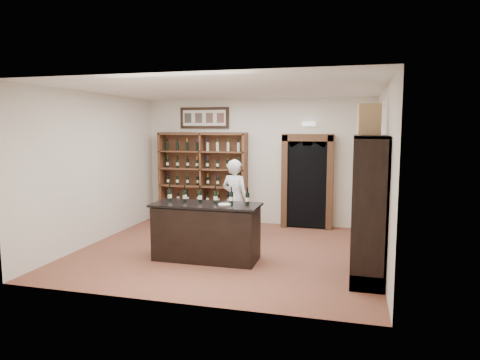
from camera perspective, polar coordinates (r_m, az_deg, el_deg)
name	(u,v)px	position (r m, az deg, el deg)	size (l,w,h in m)	color
floor	(227,251)	(8.19, -1.74, -9.41)	(5.50, 5.50, 0.00)	brown
ceiling	(226,89)	(7.89, -1.82, 11.99)	(5.50, 5.50, 0.00)	white
wall_back	(256,162)	(10.31, 2.18, 2.46)	(5.50, 0.04, 3.00)	silver
wall_left	(96,168)	(9.07, -18.68, 1.48)	(0.04, 5.00, 3.00)	silver
wall_right	(383,176)	(7.59, 18.54, 0.48)	(0.04, 5.00, 3.00)	silver
wine_shelf	(203,177)	(10.55, -4.93, 0.36)	(2.20, 0.38, 2.20)	brown
framed_picture	(204,118)	(10.61, -4.76, 8.25)	(1.25, 0.04, 0.52)	black
arched_doorway	(307,179)	(9.98, 8.98, 0.14)	(1.17, 0.35, 2.17)	black
emergency_light	(309,124)	(10.00, 9.17, 7.40)	(0.30, 0.10, 0.10)	white
tasting_counter	(206,232)	(7.57, -4.52, -6.93)	(1.88, 0.78, 1.00)	black
counter_bottle_0	(170,195)	(7.79, -9.34, -2.00)	(0.07, 0.07, 0.30)	black
counter_bottle_1	(185,196)	(7.68, -7.38, -2.09)	(0.07, 0.07, 0.30)	black
counter_bottle_2	(200,196)	(7.58, -5.36, -2.19)	(0.07, 0.07, 0.30)	black
counter_bottle_3	(215,197)	(7.49, -3.29, -2.28)	(0.07, 0.07, 0.30)	black
counter_bottle_4	(231,198)	(7.40, -1.17, -2.38)	(0.07, 0.07, 0.30)	black
counter_bottle_5	(247,198)	(7.33, 1.00, -2.47)	(0.07, 0.07, 0.30)	black
side_cabinet	(369,231)	(6.82, 16.88, -6.53)	(0.48, 1.20, 2.20)	black
shopkeeper	(235,199)	(8.89, -0.67, -2.58)	(0.61, 0.40, 1.67)	silver
plate	(224,204)	(7.32, -2.08, -3.27)	(0.21, 0.21, 0.02)	silver
wine_crate	(369,119)	(7.00, 16.85, 7.77)	(0.34, 0.14, 0.49)	tan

